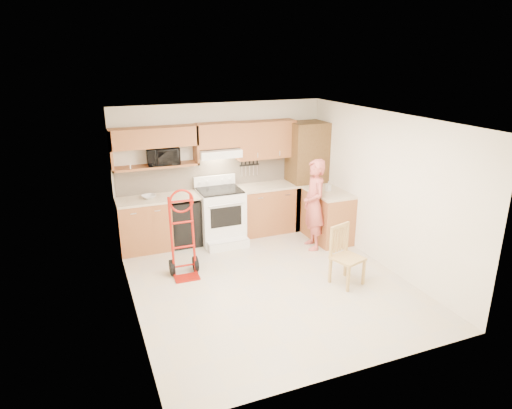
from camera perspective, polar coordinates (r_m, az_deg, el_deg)
floor at (r=7.01m, az=1.54°, el=-9.85°), size 4.00×4.50×0.02m
ceiling at (r=6.22m, az=1.75°, el=11.01°), size 4.00×4.50×0.02m
wall_back at (r=8.54m, az=-4.41°, el=4.45°), size 4.00×0.02×2.50m
wall_front at (r=4.68m, az=12.82°, el=-8.29°), size 4.00×0.02×2.50m
wall_left at (r=6.04m, az=-16.16°, el=-2.33°), size 0.02×4.50×2.50m
wall_right at (r=7.50m, az=15.87°, el=1.78°), size 0.02×4.50×2.50m
backsplash at (r=8.53m, az=-4.36°, el=4.09°), size 3.92×0.03×0.55m
lower_cab_left at (r=8.18m, az=-14.01°, el=-2.60°), size 0.90×0.60×0.90m
dishwasher at (r=8.31m, az=-8.89°, el=-2.11°), size 0.60×0.60×0.85m
lower_cab_right at (r=8.77m, az=1.50°, el=-0.57°), size 1.14×0.60×0.90m
countertop_left at (r=8.07m, az=-12.17°, el=0.78°), size 1.50×0.63×0.04m
countertop_right at (r=8.63m, az=1.53°, el=2.38°), size 1.14×0.63×0.04m
cab_return_right at (r=8.48m, az=9.06°, el=-1.50°), size 0.60×1.00×0.90m
countertop_return at (r=8.33m, az=9.23°, el=1.54°), size 0.63×1.00×0.04m
pantry_tall at (r=8.94m, az=6.38°, el=3.71°), size 0.70×0.60×2.10m
upper_cab_left at (r=7.95m, az=-12.87°, el=8.36°), size 1.50×0.33×0.34m
upper_shelf_mw at (r=8.05m, az=-12.61°, el=4.79°), size 1.50×0.33×0.04m
upper_cab_center at (r=8.20m, az=-4.97°, el=8.77°), size 0.76×0.33×0.44m
upper_cab_right at (r=8.55m, az=1.22°, el=8.28°), size 1.14×0.33×0.70m
range_hood at (r=8.20m, az=-4.77°, el=6.57°), size 0.76×0.46×0.14m
knife_strip at (r=8.67m, az=-0.83°, el=4.65°), size 0.40×0.05×0.29m
microwave at (r=8.03m, az=-11.75°, el=6.08°), size 0.56×0.39×0.30m
range at (r=8.24m, az=-4.43°, el=-0.89°), size 0.80×1.05×1.18m
person at (r=7.95m, az=7.38°, el=-0.02°), size 0.48×0.65×1.63m
hand_truck at (r=6.99m, az=-9.20°, el=-4.25°), size 0.52×0.48×1.29m
dining_chair at (r=6.89m, az=11.60°, el=-6.46°), size 0.52×0.55×0.91m
soap_bottle at (r=8.32m, az=9.18°, el=2.31°), size 0.10×0.10×0.18m
bowl at (r=8.03m, az=-13.49°, el=0.96°), size 0.30×0.30×0.06m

